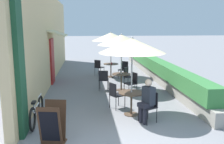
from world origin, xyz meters
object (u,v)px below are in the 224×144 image
object	(u,v)px
coffee_cup_mid	(121,72)
bicycle_leaning	(37,112)
cafe_chair_mid_left	(104,79)
cafe_chair_far_right	(99,66)
cafe_chair_near_right	(115,93)
patio_umbrella_mid	(122,40)
patio_umbrella_far	(111,37)
menu_board	(53,124)
cafe_chair_mid_right	(132,82)
patio_table_far	(111,67)
cafe_chair_far_left	(124,68)
cafe_chair_mid_back	(128,75)
coffee_cup_far	(112,63)
seated_patron_near_left	(147,99)
cafe_chair_near_left	(150,104)
patio_table_mid	(121,78)
patio_umbrella_near	(132,46)
patio_table_near	(131,98)

from	to	relation	value
coffee_cup_mid	bicycle_leaning	size ratio (longest dim) A/B	0.05
cafe_chair_mid_left	cafe_chair_far_right	xyz separation A→B (m)	(-0.04, 3.19, 0.00)
cafe_chair_near_right	patio_umbrella_mid	bearing A→B (deg)	138.94
patio_umbrella_far	menu_board	xyz separation A→B (m)	(-2.09, -7.48, -1.64)
coffee_cup_mid	cafe_chair_mid_right	bearing A→B (deg)	-67.52
patio_table_far	cafe_chair_far_left	world-z (taller)	cafe_chair_far_left
coffee_cup_mid	patio_umbrella_far	bearing A→B (deg)	93.26
cafe_chair_mid_left	patio_umbrella_far	world-z (taller)	patio_umbrella_far
patio_umbrella_mid	cafe_chair_far_right	xyz separation A→B (m)	(-0.78, 3.22, -1.61)
cafe_chair_mid_back	coffee_cup_far	xyz separation A→B (m)	(-0.53, 2.07, 0.24)
seated_patron_near_left	patio_umbrella_mid	bearing A→B (deg)	-24.94
seated_patron_near_left	menu_board	size ratio (longest dim) A/B	1.27
cafe_chair_near_left	patio_table_far	xyz separation A→B (m)	(-0.46, 6.38, 0.00)
patio_table_mid	patio_umbrella_near	bearing A→B (deg)	-92.05
patio_table_mid	cafe_chair_far_right	world-z (taller)	cafe_chair_far_right
coffee_cup_far	menu_board	size ratio (longest dim) A/B	0.09
patio_table_near	coffee_cup_mid	size ratio (longest dim) A/B	8.83
patio_umbrella_mid	cafe_chair_far_right	world-z (taller)	patio_umbrella_mid
cafe_chair_near_right	cafe_chair_mid_back	bearing A→B (deg)	134.26
seated_patron_near_left	menu_board	distance (m)	2.68
cafe_chair_mid_left	cafe_chair_far_right	size ratio (longest dim) A/B	1.00
patio_table_near	patio_umbrella_mid	world-z (taller)	patio_umbrella_mid
cafe_chair_mid_right	patio_umbrella_far	xyz separation A→B (m)	(-0.49, 3.49, 1.61)
cafe_chair_near_right	coffee_cup_far	bearing A→B (deg)	147.18
cafe_chair_near_left	cafe_chair_near_right	bearing A→B (deg)	5.92
coffee_cup_mid	menu_board	xyz separation A→B (m)	(-2.24, -4.81, -0.27)
cafe_chair_mid_back	patio_table_near	bearing A→B (deg)	30.39
patio_umbrella_near	menu_board	world-z (taller)	patio_umbrella_near
coffee_cup_mid	cafe_chair_far_left	xyz separation A→B (m)	(0.48, 2.28, -0.24)
cafe_chair_far_left	seated_patron_near_left	bearing A→B (deg)	124.84
cafe_chair_far_left	coffee_cup_mid	bearing A→B (deg)	115.48
seated_patron_near_left	patio_umbrella_far	xyz separation A→B (m)	(-0.37, 6.43, 1.44)
patio_table_near	cafe_chair_mid_right	world-z (taller)	cafe_chair_mid_right
cafe_chair_near_right	coffee_cup_far	size ratio (longest dim) A/B	9.67
patio_table_near	bicycle_leaning	world-z (taller)	bicycle_leaning
cafe_chair_mid_right	patio_table_mid	bearing A→B (deg)	5.92
patio_table_near	cafe_chair_near_left	size ratio (longest dim) A/B	0.91
patio_umbrella_mid	coffee_cup_far	xyz separation A→B (m)	(-0.13, 2.69, -1.37)
seated_patron_near_left	patio_table_mid	xyz separation A→B (m)	(-0.21, 3.60, -0.17)
patio_table_near	patio_table_mid	xyz separation A→B (m)	(0.10, 2.93, 0.00)
patio_table_far	menu_board	distance (m)	7.77
cafe_chair_far_left	patio_table_far	bearing A→B (deg)	5.92
cafe_chair_far_right	cafe_chair_far_left	bearing A→B (deg)	5.92
cafe_chair_near_left	coffee_cup_mid	world-z (taller)	cafe_chair_near_left
cafe_chair_mid_left	seated_patron_near_left	bearing A→B (deg)	-66.80
patio_table_near	patio_table_far	world-z (taller)	same
cafe_chair_far_right	coffee_cup_mid	bearing A→B (deg)	-38.23
cafe_chair_near_right	bicycle_leaning	size ratio (longest dim) A/B	0.50
patio_umbrella_mid	cafe_chair_mid_back	xyz separation A→B (m)	(0.40, 0.63, -1.61)
cafe_chair_mid_back	cafe_chair_mid_right	bearing A→B (deg)	35.92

